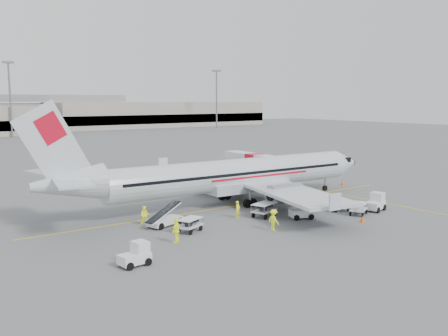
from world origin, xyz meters
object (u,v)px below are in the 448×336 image
Objects in this scene: tug_fore at (375,202)px; tug_mid at (302,210)px; aircraft at (237,153)px; tug_aft at (134,254)px; belt_loader at (165,212)px; jet_bridge at (255,168)px.

tug_mid is at bearing 152.17° from tug_fore.
tug_aft is (-17.82, -12.13, -4.59)m from aircraft.
tug_fore is (9.05, -10.92, -4.50)m from aircraft.
tug_mid is at bearing -41.73° from belt_loader.
tug_mid is (11.65, -5.10, -0.41)m from belt_loader.
tug_fore is (19.98, -7.00, -0.33)m from belt_loader.
tug_mid is 18.80m from tug_aft.
jet_bridge is 3.30× the size of belt_loader.
aircraft is 2.62× the size of jet_bridge.
tug_aft is (-6.89, -8.22, -0.43)m from belt_loader.
jet_bridge is 7.04× the size of tug_mid.
aircraft is 18.92× the size of tug_aft.
aircraft reaches higher than tug_mid.
belt_loader is at bearing -146.80° from jet_bridge.
belt_loader is 2.13× the size of tug_mid.
tug_aft is at bearing -148.04° from belt_loader.
tug_mid reaches higher than tug_aft.
belt_loader is at bearing 145.70° from tug_fore.
aircraft is 14.02m from jet_bridge.
tug_mid is (-8.33, 1.90, -0.08)m from tug_fore.
jet_bridge is 20.47m from tug_mid.
belt_loader is (-20.96, -13.08, -0.73)m from jet_bridge.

